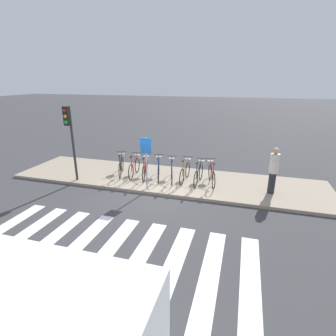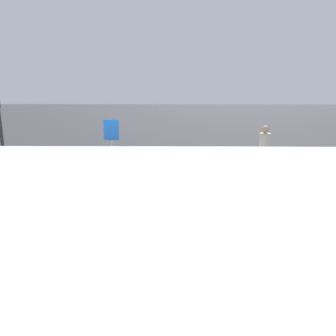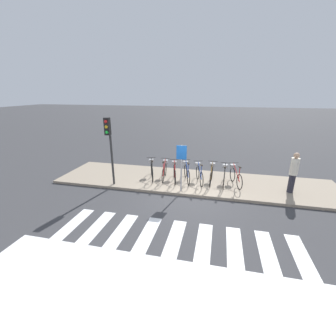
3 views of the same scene
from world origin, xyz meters
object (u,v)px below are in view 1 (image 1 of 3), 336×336
(sign_post, at_px, (146,155))
(traffic_light, at_px, (69,128))
(parked_bicycle_1, at_px, (135,166))
(pedestrian, at_px, (273,170))
(parked_bicycle_2, at_px, (145,167))
(parked_bicycle_4, at_px, (172,170))
(parked_bicycle_7, at_px, (211,173))
(parked_bicycle_5, at_px, (185,170))
(parked_bicycle_3, at_px, (159,168))
(parked_bicycle_0, at_px, (121,165))
(parked_bicycle_6, at_px, (199,173))

(sign_post, bearing_deg, traffic_light, -179.03)
(parked_bicycle_1, xyz_separation_m, pedestrian, (5.81, -0.34, 0.50))
(parked_bicycle_2, xyz_separation_m, traffic_light, (-2.74, -1.27, 1.83))
(parked_bicycle_4, distance_m, parked_bicycle_7, 1.70)
(parked_bicycle_5, xyz_separation_m, traffic_light, (-4.55, -1.39, 1.83))
(parked_bicycle_7, bearing_deg, parked_bicycle_2, -177.78)
(parked_bicycle_7, distance_m, sign_post, 2.90)
(parked_bicycle_4, distance_m, parked_bicycle_5, 0.59)
(parked_bicycle_4, xyz_separation_m, parked_bicycle_5, (0.58, 0.10, 0.00))
(parked_bicycle_2, relative_size, parked_bicycle_4, 1.01)
(parked_bicycle_5, bearing_deg, pedestrian, -6.18)
(parked_bicycle_7, distance_m, traffic_light, 6.12)
(parked_bicycle_7, height_order, traffic_light, traffic_light)
(parked_bicycle_2, xyz_separation_m, parked_bicycle_3, (0.59, 0.12, 0.00))
(parked_bicycle_7, height_order, pedestrian, pedestrian)
(parked_bicycle_4, relative_size, pedestrian, 0.91)
(parked_bicycle_7, xyz_separation_m, pedestrian, (2.35, -0.37, 0.50))
(sign_post, bearing_deg, parked_bicycle_2, 113.87)
(parked_bicycle_2, bearing_deg, sign_post, -66.13)
(parked_bicycle_5, relative_size, traffic_light, 0.53)
(parked_bicycle_0, bearing_deg, parked_bicycle_1, 1.88)
(parked_bicycle_6, xyz_separation_m, pedestrian, (2.85, -0.27, 0.50))
(parked_bicycle_3, height_order, parked_bicycle_7, same)
(parked_bicycle_3, distance_m, parked_bicycle_5, 1.22)
(pedestrian, distance_m, sign_post, 4.85)
(parked_bicycle_2, height_order, pedestrian, pedestrian)
(parked_bicycle_4, height_order, pedestrian, pedestrian)
(parked_bicycle_0, bearing_deg, parked_bicycle_4, -1.16)
(parked_bicycle_0, height_order, parked_bicycle_3, same)
(parked_bicycle_3, relative_size, pedestrian, 0.90)
(parked_bicycle_6, bearing_deg, parked_bicycle_4, 179.81)
(parked_bicycle_3, distance_m, parked_bicycle_6, 1.83)
(parked_bicycle_5, relative_size, sign_post, 0.81)
(parked_bicycle_4, bearing_deg, parked_bicycle_1, 177.70)
(parked_bicycle_1, distance_m, parked_bicycle_7, 3.47)
(parked_bicycle_0, height_order, parked_bicycle_7, same)
(parked_bicycle_6, bearing_deg, sign_post, -146.95)
(parked_bicycle_5, distance_m, parked_bicycle_7, 1.12)
(parked_bicycle_6, bearing_deg, parked_bicycle_5, 170.14)
(parked_bicycle_2, xyz_separation_m, parked_bicycle_7, (2.93, 0.11, 0.00))
(parked_bicycle_4, distance_m, sign_post, 1.71)
(parked_bicycle_0, distance_m, traffic_light, 2.74)
(parked_bicycle_6, bearing_deg, traffic_light, -166.07)
(parked_bicycle_4, height_order, parked_bicycle_5, same)
(parked_bicycle_1, height_order, parked_bicycle_6, same)
(parked_bicycle_3, bearing_deg, parked_bicycle_1, -178.48)
(parked_bicycle_6, bearing_deg, pedestrian, -5.39)
(parked_bicycle_6, xyz_separation_m, traffic_light, (-5.16, -1.28, 1.83))
(parked_bicycle_2, relative_size, parked_bicycle_3, 1.01)
(sign_post, bearing_deg, parked_bicycle_4, 60.69)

